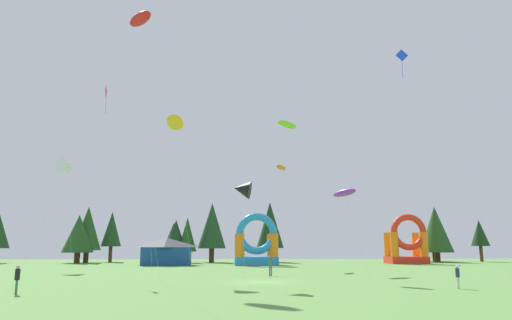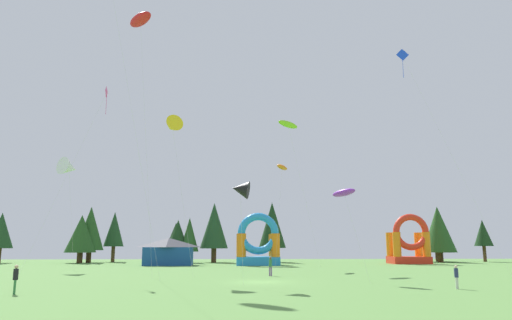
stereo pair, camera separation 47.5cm
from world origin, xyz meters
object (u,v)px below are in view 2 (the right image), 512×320
at_px(person_midfield, 16,277).
at_px(festival_tent, 169,252).
at_px(kite_orange_parafoil, 282,167).
at_px(kite_lime_parafoil, 288,125).
at_px(kite_pink_diamond, 107,95).
at_px(kite_black_delta, 240,189).
at_px(kite_white_delta, 69,168).
at_px(person_far_side, 270,265).
at_px(inflatable_orange_dome, 258,246).
at_px(kite_yellow_delta, 172,126).
at_px(inflatable_red_slide, 409,245).
at_px(person_near_camera, 456,275).
at_px(kite_purple_parafoil, 344,193).
at_px(kite_red_parafoil, 140,20).
at_px(kite_blue_diamond, 403,58).

relative_size(person_midfield, festival_tent, 0.26).
distance_m(kite_orange_parafoil, kite_lime_parafoil, 5.67).
xyz_separation_m(kite_pink_diamond, kite_black_delta, (13.23, -11.54, -10.75)).
xyz_separation_m(kite_pink_diamond, kite_white_delta, (-7.77, 13.20, -5.27)).
xyz_separation_m(person_far_side, inflatable_orange_dome, (0.04, 23.41, 1.60)).
bearing_deg(person_far_side, kite_white_delta, -48.05).
xyz_separation_m(kite_yellow_delta, festival_tent, (-3.48, 26.36, -11.76)).
height_order(person_midfield, inflatable_red_slide, inflatable_red_slide).
height_order(kite_white_delta, person_near_camera, kite_white_delta).
bearing_deg(kite_purple_parafoil, kite_orange_parafoil, 97.71).
bearing_deg(kite_purple_parafoil, person_near_camera, -49.53).
relative_size(kite_purple_parafoil, kite_lime_parafoil, 0.41).
relative_size(kite_red_parafoil, person_far_side, 14.91).
relative_size(kite_red_parafoil, inflatable_orange_dome, 3.55).
bearing_deg(festival_tent, person_midfield, -95.39).
xyz_separation_m(kite_pink_diamond, kite_yellow_delta, (7.02, -3.08, -3.93)).
xyz_separation_m(kite_pink_diamond, inflatable_orange_dome, (16.30, 22.99, -14.98)).
xyz_separation_m(kite_orange_parafoil, festival_tent, (-15.42, 9.46, -10.78)).
bearing_deg(kite_blue_diamond, kite_orange_parafoil, 133.17).
bearing_deg(kite_blue_diamond, person_near_camera, -101.70).
height_order(kite_red_parafoil, person_near_camera, kite_red_parafoil).
bearing_deg(kite_yellow_delta, inflatable_red_slide, 42.50).
relative_size(kite_blue_diamond, kite_yellow_delta, 1.59).
height_order(kite_pink_diamond, person_far_side, kite_pink_diamond).
xyz_separation_m(kite_white_delta, inflatable_orange_dome, (24.08, 9.78, -9.71)).
relative_size(kite_yellow_delta, person_far_side, 8.32).
relative_size(kite_pink_diamond, kite_yellow_delta, 1.25).
bearing_deg(kite_lime_parafoil, inflatable_orange_dome, 105.04).
bearing_deg(kite_white_delta, kite_purple_parafoil, -34.79).
relative_size(kite_white_delta, kite_orange_parafoil, 1.03).
bearing_deg(kite_pink_diamond, festival_tent, 81.37).
bearing_deg(kite_yellow_delta, kite_purple_parafoil, -16.09).
bearing_deg(kite_pink_diamond, kite_orange_parafoil, 36.09).
xyz_separation_m(kite_blue_diamond, kite_red_parafoil, (-27.73, -1.55, 3.00)).
bearing_deg(kite_red_parafoil, kite_pink_diamond, 173.62).
bearing_deg(person_far_side, kite_black_delta, 56.24).
distance_m(person_near_camera, person_far_side, 17.80).
bearing_deg(inflatable_orange_dome, kite_red_parafoil, -119.60).
distance_m(kite_blue_diamond, person_midfield, 41.54).
bearing_deg(kite_black_delta, kite_pink_diamond, 138.89).
xyz_separation_m(kite_red_parafoil, festival_tent, (0.48, 23.61, -23.64)).
bearing_deg(person_midfield, festival_tent, -23.09).
bearing_deg(kite_white_delta, kite_orange_parafoil, 1.31).
distance_m(kite_purple_parafoil, kite_red_parafoil, 27.24).
bearing_deg(kite_purple_parafoil, inflatable_orange_dome, 100.30).
relative_size(person_far_side, person_midfield, 1.03).
relative_size(kite_black_delta, kite_orange_parafoil, 0.58).
height_order(kite_red_parafoil, festival_tent, kite_red_parafoil).
distance_m(person_midfield, inflatable_orange_dome, 42.52).
relative_size(kite_yellow_delta, kite_orange_parafoil, 1.11).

